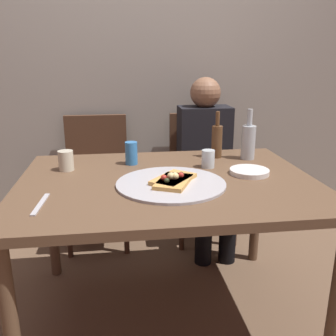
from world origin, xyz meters
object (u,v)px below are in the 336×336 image
object	(u,v)px
pizza_slice_extra	(173,179)
dining_table	(167,194)
chair_right	(201,167)
guest_in_sweater	(207,156)
table_knife	(41,204)
chair_left	(97,172)
beer_bottle	(217,140)
tumbler_near	(208,159)
plate_stack	(249,172)
tumbler_far	(66,161)
pizza_slice_last	(174,181)
wine_bottle	(248,141)
pizza_tray	(171,184)
soda_can	(131,153)

from	to	relation	value
pizza_slice_extra	dining_table	bearing A→B (deg)	103.61
chair_right	guest_in_sweater	size ratio (longest dim) A/B	0.77
table_knife	chair_left	world-z (taller)	chair_left
beer_bottle	guest_in_sweater	size ratio (longest dim) A/B	0.23
tumbler_near	plate_stack	bearing A→B (deg)	-38.02
tumbler_far	pizza_slice_last	bearing A→B (deg)	-31.57
wine_bottle	chair_left	xyz separation A→B (m)	(-0.88, 0.62, -0.34)
pizza_tray	pizza_slice_last	xyz separation A→B (m)	(0.01, -0.02, 0.02)
guest_in_sweater	dining_table	bearing A→B (deg)	63.87
plate_stack	tumbler_far	bearing A→B (deg)	168.42
pizza_slice_last	chair_left	distance (m)	1.13
chair_right	guest_in_sweater	xyz separation A→B (m)	(0.00, -0.15, 0.13)
dining_table	guest_in_sweater	world-z (taller)	guest_in_sweater
beer_bottle	tumbler_far	world-z (taller)	beer_bottle
dining_table	pizza_tray	xyz separation A→B (m)	(0.01, -0.08, 0.08)
pizza_tray	pizza_slice_last	distance (m)	0.03
chair_left	chair_right	bearing A→B (deg)	-180.00
tumbler_far	plate_stack	distance (m)	0.92
dining_table	tumbler_far	world-z (taller)	tumbler_far
beer_bottle	chair_right	bearing A→B (deg)	85.34
pizza_slice_extra	tumbler_near	xyz separation A→B (m)	(0.22, 0.23, 0.02)
dining_table	pizza_slice_last	xyz separation A→B (m)	(0.02, -0.10, 0.10)
dining_table	tumbler_near	size ratio (longest dim) A/B	15.13
wine_bottle	tumbler_near	world-z (taller)	wine_bottle
tumbler_far	chair_right	world-z (taller)	chair_right
dining_table	beer_bottle	bearing A→B (deg)	46.90
pizza_slice_extra	tumbler_far	world-z (taller)	tumbler_far
pizza_slice_last	table_knife	distance (m)	0.57
pizza_slice_extra	chair_right	xyz separation A→B (m)	(0.36, 0.99, -0.26)
soda_can	plate_stack	size ratio (longest dim) A/B	0.63
chair_right	pizza_slice_extra	bearing A→B (deg)	69.95
dining_table	table_knife	xyz separation A→B (m)	(-0.54, -0.25, 0.08)
beer_bottle	tumbler_near	world-z (taller)	beer_bottle
tumbler_near	table_knife	world-z (taller)	tumbler_near
tumbler_far	guest_in_sweater	distance (m)	1.05
pizza_slice_extra	table_knife	world-z (taller)	pizza_slice_extra
dining_table	pizza_slice_extra	xyz separation A→B (m)	(0.02, -0.07, 0.10)
chair_right	wine_bottle	bearing A→B (deg)	100.99
tumbler_near	plate_stack	world-z (taller)	tumbler_near
dining_table	soda_can	size ratio (longest dim) A/B	11.47
dining_table	pizza_slice_extra	world-z (taller)	pizza_slice_extra
chair_left	chair_right	distance (m)	0.76
tumbler_far	guest_in_sweater	bearing A→B (deg)	32.75
table_knife	chair_right	bearing A→B (deg)	-33.68
dining_table	table_knife	size ratio (longest dim) A/B	6.36
dining_table	guest_in_sweater	distance (m)	0.86
dining_table	pizza_tray	bearing A→B (deg)	-86.57
pizza_slice_extra	table_knife	xyz separation A→B (m)	(-0.55, -0.18, -0.02)
table_knife	chair_right	xyz separation A→B (m)	(0.91, 1.17, -0.24)
soda_can	guest_in_sweater	world-z (taller)	guest_in_sweater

